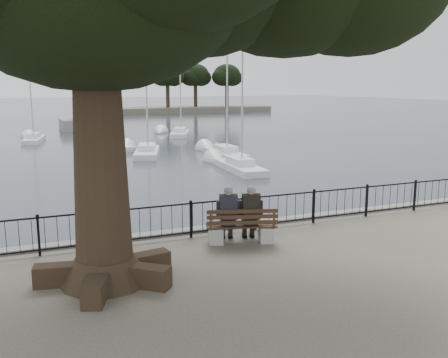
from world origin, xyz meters
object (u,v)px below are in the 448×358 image
person_left (228,216)px  lion_monument (85,112)px  person_right (250,215)px  bench (241,230)px

person_left → lion_monument: 48.26m
person_left → person_right: same height
bench → person_right: 0.47m
person_left → bench: bearing=-34.2°
lion_monument → bench: bearing=-92.2°
person_right → lion_monument: (1.62, 48.39, 0.36)m
bench → lion_monument: 48.46m
bench → person_left: (-0.31, 0.21, 0.38)m
bench → person_right: (0.27, 0.03, 0.38)m
person_left → person_right: (0.58, -0.18, 0.00)m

